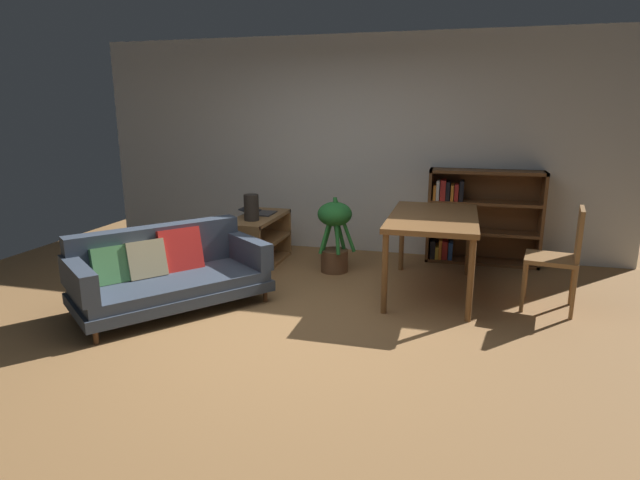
{
  "coord_description": "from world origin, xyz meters",
  "views": [
    {
      "loc": [
        1.34,
        -3.88,
        1.8
      ],
      "look_at": [
        0.11,
        0.71,
        0.61
      ],
      "focal_mm": 29.14,
      "sensor_mm": 36.0,
      "label": 1
    }
  ],
  "objects": [
    {
      "name": "dining_chair_near",
      "position": [
        2.28,
        1.06,
        0.54
      ],
      "size": [
        0.51,
        0.49,
        0.97
      ],
      "color": "olive",
      "rests_on": "ground_plane"
    },
    {
      "name": "back_wall_panel",
      "position": [
        0.0,
        2.7,
        1.35
      ],
      "size": [
        6.8,
        0.1,
        2.7
      ],
      "primitive_type": "cube",
      "color": "silver",
      "rests_on": "ground_plane"
    },
    {
      "name": "fabric_couch",
      "position": [
        -1.24,
        0.21,
        0.34
      ],
      "size": [
        1.72,
        1.87,
        0.73
      ],
      "color": "#56351E",
      "rests_on": "ground_plane"
    },
    {
      "name": "desk_speaker",
      "position": [
        -0.89,
        1.45,
        0.74
      ],
      "size": [
        0.17,
        0.17,
        0.29
      ],
      "color": "#2D2823",
      "rests_on": "media_console"
    },
    {
      "name": "media_console",
      "position": [
        -0.9,
        1.69,
        0.3
      ],
      "size": [
        0.45,
        1.08,
        0.59
      ],
      "color": "olive",
      "rests_on": "ground_plane"
    },
    {
      "name": "ground_plane",
      "position": [
        0.0,
        0.0,
        0.0
      ],
      "size": [
        8.16,
        8.16,
        0.0
      ],
      "primitive_type": "plane",
      "color": "#9E7042"
    },
    {
      "name": "dining_table",
      "position": [
        1.12,
        1.24,
        0.72
      ],
      "size": [
        0.84,
        1.47,
        0.8
      ],
      "color": "brown",
      "rests_on": "ground_plane"
    },
    {
      "name": "potted_floor_plant",
      "position": [
        0.02,
        1.66,
        0.47
      ],
      "size": [
        0.44,
        0.42,
        0.87
      ],
      "color": "brown",
      "rests_on": "ground_plane"
    },
    {
      "name": "bookshelf",
      "position": [
        1.55,
        2.51,
        0.55
      ],
      "size": [
        1.31,
        0.33,
        1.12
      ],
      "color": "brown",
      "rests_on": "ground_plane"
    },
    {
      "name": "open_laptop",
      "position": [
        -0.94,
        1.83,
        0.61
      ],
      "size": [
        0.39,
        0.31,
        0.07
      ],
      "color": "#333338",
      "rests_on": "media_console"
    }
  ]
}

